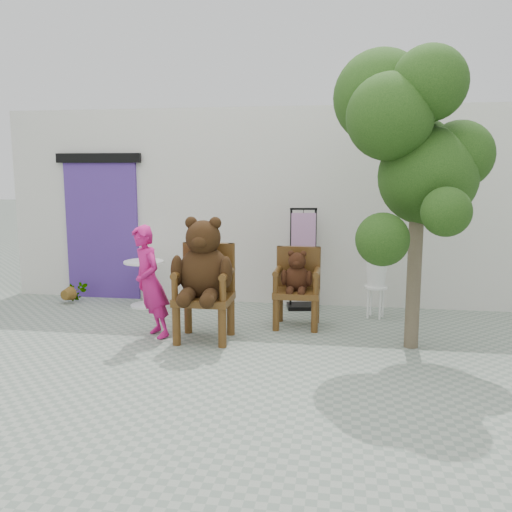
# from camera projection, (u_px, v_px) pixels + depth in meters

# --- Properties ---
(ground_plane) EXTENTS (60.00, 60.00, 0.00)m
(ground_plane) POSITION_uv_depth(u_px,v_px,m) (264.00, 361.00, 5.91)
(ground_plane) COLOR gray
(ground_plane) RESTS_ON ground
(back_wall) EXTENTS (9.00, 1.00, 3.00)m
(back_wall) POSITION_uv_depth(u_px,v_px,m) (291.00, 205.00, 8.70)
(back_wall) COLOR silver
(back_wall) RESTS_ON ground
(doorway) EXTENTS (1.40, 0.11, 2.33)m
(doorway) POSITION_uv_depth(u_px,v_px,m) (102.00, 227.00, 8.70)
(doorway) COLOR #482B82
(doorway) RESTS_ON ground
(chair_big) EXTENTS (0.75, 0.79, 1.52)m
(chair_big) POSITION_uv_depth(u_px,v_px,m) (204.00, 272.00, 6.53)
(chair_big) COLOR #45290E
(chair_big) RESTS_ON ground
(chair_small) EXTENTS (0.60, 0.55, 1.05)m
(chair_small) POSITION_uv_depth(u_px,v_px,m) (297.00, 280.00, 7.16)
(chair_small) COLOR #45290E
(chair_small) RESTS_ON ground
(person) EXTENTS (0.60, 0.60, 1.40)m
(person) POSITION_uv_depth(u_px,v_px,m) (150.00, 282.00, 6.64)
(person) COLOR #BE176D
(person) RESTS_ON ground
(cafe_table) EXTENTS (0.60, 0.60, 0.70)m
(cafe_table) POSITION_uv_depth(u_px,v_px,m) (144.00, 278.00, 8.22)
(cafe_table) COLOR white
(cafe_table) RESTS_ON ground
(display_stand) EXTENTS (0.51, 0.42, 1.51)m
(display_stand) POSITION_uv_depth(u_px,v_px,m) (303.00, 270.00, 8.07)
(display_stand) COLOR black
(display_stand) RESTS_ON ground
(stool_bucket) EXTENTS (0.32, 0.32, 1.45)m
(stool_bucket) POSITION_uv_depth(u_px,v_px,m) (376.00, 273.00, 7.55)
(stool_bucket) COLOR white
(stool_bucket) RESTS_ON ground
(tree) EXTENTS (1.82, 1.73, 3.45)m
(tree) POSITION_uv_depth(u_px,v_px,m) (412.00, 139.00, 6.10)
(tree) COLOR #473C2A
(tree) RESTS_ON ground
(potted_plant) EXTENTS (0.39, 0.36, 0.37)m
(potted_plant) POSITION_uv_depth(u_px,v_px,m) (73.00, 291.00, 8.50)
(potted_plant) COLOR black
(potted_plant) RESTS_ON ground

